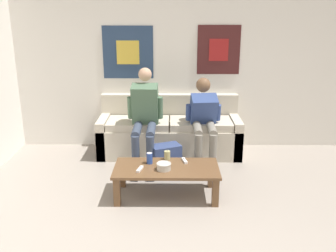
{
  "coord_description": "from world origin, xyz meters",
  "views": [
    {
      "loc": [
        -0.15,
        -2.36,
        1.98
      ],
      "look_at": [
        -0.19,
        1.84,
        0.66
      ],
      "focal_mm": 40.0,
      "sensor_mm": 36.0,
      "label": 1
    }
  ],
  "objects_px": {
    "couch": "(169,134)",
    "person_seated_adult": "(145,115)",
    "coffee_table": "(166,172)",
    "backpack": "(166,160)",
    "ceramic_bowl": "(164,166)",
    "game_controller_near_right": "(140,169)",
    "person_seated_teen": "(204,119)",
    "drink_can_blue": "(150,158)",
    "game_controller_near_left": "(184,161)",
    "pillar_candle": "(167,155)"
  },
  "relations": [
    {
      "from": "couch",
      "to": "person_seated_adult",
      "type": "bearing_deg",
      "value": -130.63
    },
    {
      "from": "coffee_table",
      "to": "backpack",
      "type": "height_order",
      "value": "backpack"
    },
    {
      "from": "ceramic_bowl",
      "to": "game_controller_near_right",
      "type": "bearing_deg",
      "value": -176.74
    },
    {
      "from": "person_seated_teen",
      "to": "ceramic_bowl",
      "type": "height_order",
      "value": "person_seated_teen"
    },
    {
      "from": "game_controller_near_right",
      "to": "person_seated_adult",
      "type": "bearing_deg",
      "value": 90.8
    },
    {
      "from": "drink_can_blue",
      "to": "couch",
      "type": "bearing_deg",
      "value": 79.94
    },
    {
      "from": "couch",
      "to": "ceramic_bowl",
      "type": "bearing_deg",
      "value": -92.17
    },
    {
      "from": "coffee_table",
      "to": "ceramic_bowl",
      "type": "xyz_separation_m",
      "value": [
        -0.03,
        -0.07,
        0.1
      ]
    },
    {
      "from": "drink_can_blue",
      "to": "game_controller_near_left",
      "type": "height_order",
      "value": "drink_can_blue"
    },
    {
      "from": "couch",
      "to": "game_controller_near_right",
      "type": "xyz_separation_m",
      "value": [
        -0.31,
        -1.39,
        0.07
      ]
    },
    {
      "from": "ceramic_bowl",
      "to": "game_controller_near_left",
      "type": "xyz_separation_m",
      "value": [
        0.22,
        0.22,
        -0.03
      ]
    },
    {
      "from": "couch",
      "to": "person_seated_teen",
      "type": "xyz_separation_m",
      "value": [
        0.45,
        -0.35,
        0.33
      ]
    },
    {
      "from": "person_seated_teen",
      "to": "backpack",
      "type": "bearing_deg",
      "value": -144.03
    },
    {
      "from": "pillar_candle",
      "to": "person_seated_teen",
      "type": "bearing_deg",
      "value": 57.36
    },
    {
      "from": "backpack",
      "to": "game_controller_near_left",
      "type": "bearing_deg",
      "value": -64.66
    },
    {
      "from": "ceramic_bowl",
      "to": "pillar_candle",
      "type": "distance_m",
      "value": 0.29
    },
    {
      "from": "person_seated_teen",
      "to": "coffee_table",
      "type": "bearing_deg",
      "value": -116.54
    },
    {
      "from": "coffee_table",
      "to": "person_seated_adult",
      "type": "xyz_separation_m",
      "value": [
        -0.3,
        0.93,
        0.39
      ]
    },
    {
      "from": "coffee_table",
      "to": "drink_can_blue",
      "type": "height_order",
      "value": "drink_can_blue"
    },
    {
      "from": "couch",
      "to": "backpack",
      "type": "bearing_deg",
      "value": -93.15
    },
    {
      "from": "drink_can_blue",
      "to": "person_seated_teen",
      "type": "bearing_deg",
      "value": 52.08
    },
    {
      "from": "coffee_table",
      "to": "person_seated_teen",
      "type": "bearing_deg",
      "value": 63.46
    },
    {
      "from": "coffee_table",
      "to": "person_seated_teen",
      "type": "xyz_separation_m",
      "value": [
        0.48,
        0.96,
        0.33
      ]
    },
    {
      "from": "drink_can_blue",
      "to": "game_controller_near_right",
      "type": "xyz_separation_m",
      "value": [
        -0.09,
        -0.18,
        -0.05
      ]
    },
    {
      "from": "ceramic_bowl",
      "to": "drink_can_blue",
      "type": "xyz_separation_m",
      "value": [
        -0.16,
        0.17,
        0.02
      ]
    },
    {
      "from": "pillar_candle",
      "to": "drink_can_blue",
      "type": "height_order",
      "value": "drink_can_blue"
    },
    {
      "from": "couch",
      "to": "drink_can_blue",
      "type": "relative_size",
      "value": 15.89
    },
    {
      "from": "game_controller_near_left",
      "to": "game_controller_near_right",
      "type": "height_order",
      "value": "same"
    },
    {
      "from": "coffee_table",
      "to": "drink_can_blue",
      "type": "relative_size",
      "value": 9.16
    },
    {
      "from": "coffee_table",
      "to": "drink_can_blue",
      "type": "bearing_deg",
      "value": 151.55
    },
    {
      "from": "couch",
      "to": "game_controller_near_right",
      "type": "height_order",
      "value": "couch"
    },
    {
      "from": "game_controller_near_left",
      "to": "drink_can_blue",
      "type": "bearing_deg",
      "value": -172.19
    },
    {
      "from": "person_seated_adult",
      "to": "coffee_table",
      "type": "bearing_deg",
      "value": -72.42
    },
    {
      "from": "person_seated_teen",
      "to": "backpack",
      "type": "height_order",
      "value": "person_seated_teen"
    },
    {
      "from": "person_seated_adult",
      "to": "backpack",
      "type": "bearing_deg",
      "value": -49.61
    },
    {
      "from": "backpack",
      "to": "coffee_table",
      "type": "bearing_deg",
      "value": -88.75
    },
    {
      "from": "drink_can_blue",
      "to": "game_controller_near_right",
      "type": "distance_m",
      "value": 0.21
    },
    {
      "from": "pillar_candle",
      "to": "coffee_table",
      "type": "bearing_deg",
      "value": -91.67
    },
    {
      "from": "backpack",
      "to": "ceramic_bowl",
      "type": "relative_size",
      "value": 2.59
    },
    {
      "from": "person_seated_adult",
      "to": "couch",
      "type": "bearing_deg",
      "value": 49.37
    },
    {
      "from": "game_controller_near_left",
      "to": "coffee_table",
      "type": "bearing_deg",
      "value": -141.95
    },
    {
      "from": "ceramic_bowl",
      "to": "drink_can_blue",
      "type": "distance_m",
      "value": 0.24
    },
    {
      "from": "game_controller_near_left",
      "to": "game_controller_near_right",
      "type": "relative_size",
      "value": 1.0
    },
    {
      "from": "person_seated_teen",
      "to": "ceramic_bowl",
      "type": "relative_size",
      "value": 6.96
    },
    {
      "from": "person_seated_teen",
      "to": "ceramic_bowl",
      "type": "xyz_separation_m",
      "value": [
        -0.5,
        -1.02,
        -0.23
      ]
    },
    {
      "from": "person_seated_adult",
      "to": "pillar_candle",
      "type": "xyz_separation_m",
      "value": [
        0.3,
        -0.71,
        -0.28
      ]
    },
    {
      "from": "couch",
      "to": "game_controller_near_left",
      "type": "bearing_deg",
      "value": -81.5
    },
    {
      "from": "pillar_candle",
      "to": "drink_can_blue",
      "type": "xyz_separation_m",
      "value": [
        -0.19,
        -0.12,
        0.01
      ]
    },
    {
      "from": "person_seated_teen",
      "to": "backpack",
      "type": "xyz_separation_m",
      "value": [
        -0.49,
        -0.36,
        -0.44
      ]
    },
    {
      "from": "backpack",
      "to": "game_controller_near_left",
      "type": "relative_size",
      "value": 2.78
    }
  ]
}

